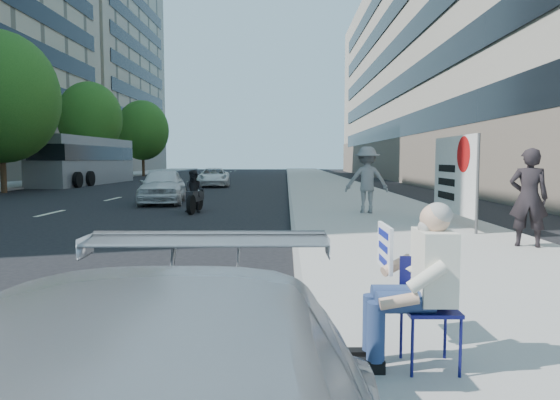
{
  "coord_description": "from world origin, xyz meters",
  "views": [
    {
      "loc": [
        1.27,
        -8.24,
        1.79
      ],
      "look_at": [
        1.14,
        2.53,
        0.9
      ],
      "focal_mm": 32.0,
      "sensor_mm": 36.0,
      "label": 1
    }
  ],
  "objects_px": {
    "pedestrian_woman": "(529,198)",
    "white_sedan_far": "(214,177)",
    "protest_banner": "(454,175)",
    "white_sedan_near": "(163,186)",
    "seated_protester": "(416,276)",
    "bus": "(86,161)",
    "jogger": "(367,180)",
    "motorcycle": "(195,194)"
  },
  "relations": [
    {
      "from": "jogger",
      "to": "motorcycle",
      "type": "height_order",
      "value": "jogger"
    },
    {
      "from": "seated_protester",
      "to": "motorcycle",
      "type": "height_order",
      "value": "seated_protester"
    },
    {
      "from": "pedestrian_woman",
      "to": "motorcycle",
      "type": "relative_size",
      "value": 0.9
    },
    {
      "from": "seated_protester",
      "to": "jogger",
      "type": "height_order",
      "value": "jogger"
    },
    {
      "from": "white_sedan_far",
      "to": "bus",
      "type": "bearing_deg",
      "value": 156.77
    },
    {
      "from": "jogger",
      "to": "pedestrian_woman",
      "type": "relative_size",
      "value": 1.09
    },
    {
      "from": "jogger",
      "to": "seated_protester",
      "type": "bearing_deg",
      "value": 84.15
    },
    {
      "from": "pedestrian_woman",
      "to": "protest_banner",
      "type": "distance_m",
      "value": 3.11
    },
    {
      "from": "motorcycle",
      "to": "bus",
      "type": "relative_size",
      "value": 0.17
    },
    {
      "from": "protest_banner",
      "to": "jogger",
      "type": "bearing_deg",
      "value": 121.31
    },
    {
      "from": "protest_banner",
      "to": "white_sedan_near",
      "type": "height_order",
      "value": "protest_banner"
    },
    {
      "from": "protest_banner",
      "to": "bus",
      "type": "xyz_separation_m",
      "value": [
        -18.43,
        23.13,
        0.23
      ]
    },
    {
      "from": "jogger",
      "to": "motorcycle",
      "type": "xyz_separation_m",
      "value": [
        -5.52,
        1.41,
        -0.52
      ]
    },
    {
      "from": "seated_protester",
      "to": "white_sedan_near",
      "type": "height_order",
      "value": "seated_protester"
    },
    {
      "from": "protest_banner",
      "to": "motorcycle",
      "type": "height_order",
      "value": "protest_banner"
    },
    {
      "from": "white_sedan_near",
      "to": "bus",
      "type": "xyz_separation_m",
      "value": [
        -9.28,
        15.41,
        0.92
      ]
    },
    {
      "from": "jogger",
      "to": "white_sedan_near",
      "type": "xyz_separation_m",
      "value": [
        -7.45,
        4.93,
        -0.45
      ]
    },
    {
      "from": "seated_protester",
      "to": "motorcycle",
      "type": "distance_m",
      "value": 13.37
    },
    {
      "from": "seated_protester",
      "to": "white_sedan_far",
      "type": "distance_m",
      "value": 29.26
    },
    {
      "from": "jogger",
      "to": "pedestrian_woman",
      "type": "xyz_separation_m",
      "value": [
        2.07,
        -5.86,
        -0.09
      ]
    },
    {
      "from": "pedestrian_woman",
      "to": "motorcycle",
      "type": "height_order",
      "value": "pedestrian_woman"
    },
    {
      "from": "jogger",
      "to": "white_sedan_far",
      "type": "height_order",
      "value": "jogger"
    },
    {
      "from": "seated_protester",
      "to": "protest_banner",
      "type": "distance_m",
      "value": 9.11
    },
    {
      "from": "pedestrian_woman",
      "to": "protest_banner",
      "type": "height_order",
      "value": "protest_banner"
    },
    {
      "from": "white_sedan_far",
      "to": "white_sedan_near",
      "type": "bearing_deg",
      "value": -97.16
    },
    {
      "from": "seated_protester",
      "to": "pedestrian_woman",
      "type": "distance_m",
      "value": 6.5
    },
    {
      "from": "pedestrian_woman",
      "to": "white_sedan_far",
      "type": "height_order",
      "value": "pedestrian_woman"
    },
    {
      "from": "pedestrian_woman",
      "to": "motorcycle",
      "type": "distance_m",
      "value": 10.51
    },
    {
      "from": "motorcycle",
      "to": "bus",
      "type": "xyz_separation_m",
      "value": [
        -11.22,
        18.93,
        1.0
      ]
    },
    {
      "from": "seated_protester",
      "to": "jogger",
      "type": "xyz_separation_m",
      "value": [
        1.44,
        11.33,
        0.28
      ]
    },
    {
      "from": "white_sedan_far",
      "to": "bus",
      "type": "height_order",
      "value": "bus"
    },
    {
      "from": "protest_banner",
      "to": "white_sedan_near",
      "type": "bearing_deg",
      "value": 139.85
    },
    {
      "from": "jogger",
      "to": "white_sedan_near",
      "type": "distance_m",
      "value": 8.95
    },
    {
      "from": "protest_banner",
      "to": "pedestrian_woman",
      "type": "bearing_deg",
      "value": -83.17
    },
    {
      "from": "protest_banner",
      "to": "motorcycle",
      "type": "relative_size",
      "value": 1.49
    },
    {
      "from": "bus",
      "to": "seated_protester",
      "type": "bearing_deg",
      "value": -61.77
    },
    {
      "from": "white_sedan_far",
      "to": "motorcycle",
      "type": "distance_m",
      "value": 16.04
    },
    {
      "from": "bus",
      "to": "pedestrian_woman",
      "type": "bearing_deg",
      "value": -51.88
    },
    {
      "from": "seated_protester",
      "to": "white_sedan_near",
      "type": "distance_m",
      "value": 17.33
    },
    {
      "from": "pedestrian_woman",
      "to": "white_sedan_far",
      "type": "relative_size",
      "value": 0.42
    },
    {
      "from": "seated_protester",
      "to": "protest_banner",
      "type": "height_order",
      "value": "protest_banner"
    },
    {
      "from": "jogger",
      "to": "protest_banner",
      "type": "height_order",
      "value": "protest_banner"
    }
  ]
}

